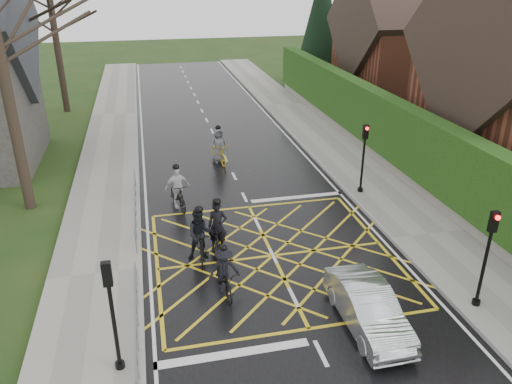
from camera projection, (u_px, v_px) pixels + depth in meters
name	position (u px, v px, depth m)	size (l,w,h in m)	color
ground	(273.00, 256.00, 17.51)	(120.00, 120.00, 0.00)	#183210
road	(273.00, 256.00, 17.51)	(9.00, 80.00, 0.01)	black
sidewalk_right	(428.00, 235.00, 18.69)	(3.00, 80.00, 0.15)	gray
sidewalk_left	(95.00, 275.00, 16.27)	(3.00, 80.00, 0.15)	gray
stone_wall	(396.00, 168.00, 24.26)	(0.50, 38.00, 0.70)	slate
hedge	(400.00, 133.00, 23.55)	(0.90, 38.00, 2.80)	#14330E
house_far	(414.00, 45.00, 34.70)	(9.80, 8.80, 10.30)	brown
conifer	(321.00, 25.00, 40.75)	(4.60, 4.60, 10.00)	black
tree_far	(50.00, 3.00, 32.25)	(8.40, 8.40, 10.40)	black
railing_south	(136.00, 319.00, 13.14)	(0.05, 5.04, 1.03)	slate
railing_north	(135.00, 201.00, 19.80)	(0.05, 6.04, 1.03)	slate
traffic_light_ne	(363.00, 159.00, 21.59)	(0.24, 0.31, 3.21)	black
traffic_light_se	(485.00, 261.00, 14.11)	(0.24, 0.31, 3.21)	black
traffic_light_sw	(113.00, 318.00, 11.80)	(0.24, 0.31, 3.21)	black
cyclist_rear	(218.00, 234.00, 17.60)	(1.17, 2.19, 2.02)	black
cyclist_back	(200.00, 239.00, 17.02)	(0.95, 2.06, 2.02)	black
cyclist_mid	(224.00, 275.00, 15.30)	(1.04, 1.77, 1.67)	black
cyclist_front	(178.00, 192.00, 20.74)	(1.12, 2.02, 1.95)	black
cyclist_lead	(219.00, 150.00, 25.68)	(1.08, 2.13, 1.98)	gold
car	(368.00, 308.00, 13.85)	(1.29, 3.70, 1.22)	silver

